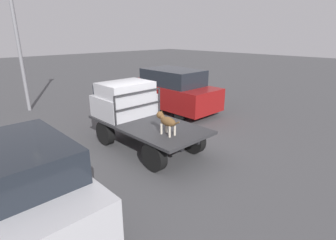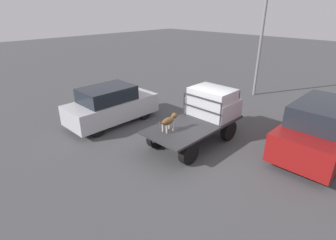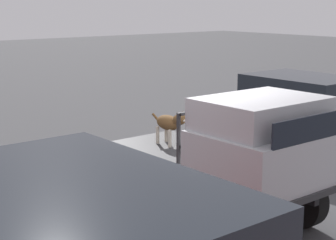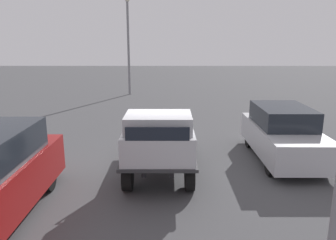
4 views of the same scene
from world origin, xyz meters
name	(u,v)px [view 2 (image 2 of 4)]	position (x,y,z in m)	size (l,w,h in m)	color
ground_plane	(193,143)	(0.00, 0.00, 0.00)	(80.00, 80.00, 0.00)	#474749
flatbed_truck	(194,129)	(0.00, 0.00, 0.61)	(3.90, 1.89, 0.85)	black
truck_cab	(213,102)	(1.16, 0.00, 1.38)	(1.42, 1.77, 1.12)	#B7B7BC
truck_headboard	(202,105)	(0.41, 0.00, 1.45)	(0.04, 1.77, 0.91)	#2D2D30
dog	(169,120)	(-1.08, 0.23, 1.23)	(0.88, 0.25, 0.62)	beige
parked_sedan	(111,105)	(-1.05, 3.88, 0.85)	(4.06, 1.75, 1.70)	black
parked_pickup_far	(323,128)	(2.70, -3.63, 0.94)	(4.89, 1.94, 1.92)	black
light_pole_near	(263,29)	(7.26, 1.27, 3.73)	(0.40, 0.40, 5.97)	gray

